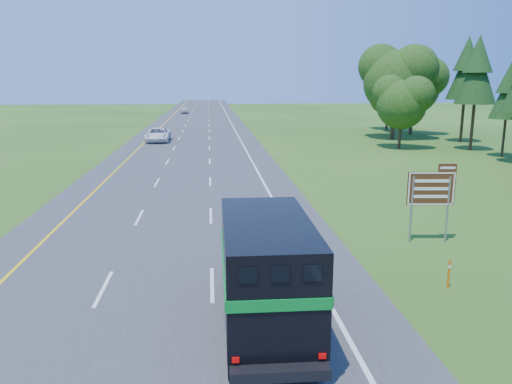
% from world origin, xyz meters
% --- Properties ---
extents(road, '(15.00, 260.00, 0.04)m').
position_xyz_m(road, '(0.00, 50.00, 0.02)').
color(road, '#38383A').
rests_on(road, ground).
extents(lane_markings, '(11.15, 260.00, 0.01)m').
position_xyz_m(lane_markings, '(0.00, 50.00, 0.04)').
color(lane_markings, yellow).
rests_on(lane_markings, road).
extents(horse_truck, '(2.42, 7.41, 3.27)m').
position_xyz_m(horse_truck, '(3.31, 7.97, 1.79)').
color(horse_truck, black).
rests_on(horse_truck, road).
extents(white_suv, '(2.64, 5.67, 1.57)m').
position_xyz_m(white_suv, '(-4.04, 53.10, 0.83)').
color(white_suv, white).
rests_on(white_suv, road).
extents(far_car, '(1.94, 4.21, 1.40)m').
position_xyz_m(far_car, '(-3.35, 103.83, 0.74)').
color(far_car, silver).
rests_on(far_car, road).
extents(exit_sign, '(2.04, 0.26, 3.46)m').
position_xyz_m(exit_sign, '(11.29, 14.91, 2.25)').
color(exit_sign, gray).
rests_on(exit_sign, ground).
extents(delineator, '(0.08, 0.05, 0.99)m').
position_xyz_m(delineator, '(9.82, 10.04, 0.53)').
color(delineator, '#E95E0C').
rests_on(delineator, ground).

